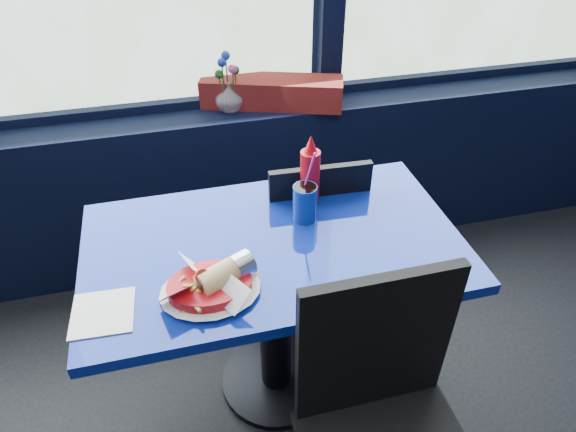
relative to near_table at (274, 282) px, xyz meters
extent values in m
cube|color=black|center=(-0.30, 0.87, -0.17)|extent=(5.00, 0.26, 0.80)
cube|color=black|center=(-0.30, 0.95, 0.24)|extent=(4.80, 0.08, 0.06)
cylinder|color=black|center=(0.00, 0.00, -0.55)|extent=(0.44, 0.44, 0.03)
cylinder|color=black|center=(0.00, 0.00, -0.23)|extent=(0.12, 0.12, 0.68)
cube|color=navy|center=(0.00, 0.00, 0.16)|extent=(1.20, 0.70, 0.04)
cube|color=black|center=(0.17, -0.45, 0.17)|extent=(0.42, 0.03, 0.49)
cube|color=black|center=(0.21, 0.40, -0.15)|extent=(0.41, 0.41, 0.04)
cube|color=black|center=(0.22, 0.21, 0.08)|extent=(0.37, 0.04, 0.43)
cylinder|color=black|center=(0.39, 0.56, -0.37)|extent=(0.02, 0.02, 0.40)
cylinder|color=black|center=(0.37, 0.23, -0.37)|extent=(0.02, 0.02, 0.40)
cylinder|color=black|center=(0.05, 0.57, -0.37)|extent=(0.02, 0.02, 0.40)
cylinder|color=black|center=(0.04, 0.24, -0.37)|extent=(0.02, 0.02, 0.40)
cube|color=maroon|center=(0.19, 0.87, 0.29)|extent=(0.64, 0.35, 0.12)
imported|color=silver|center=(0.00, 0.86, 0.29)|extent=(0.17, 0.17, 0.12)
cylinder|color=#1E5919|center=(-0.02, 0.86, 0.33)|extent=(0.01, 0.01, 0.20)
sphere|color=#1D3AAE|center=(-0.02, 0.86, 0.45)|extent=(0.04, 0.04, 0.04)
cylinder|color=#1E5919|center=(0.02, 0.85, 0.32)|extent=(0.01, 0.01, 0.18)
sphere|color=#EC45A4|center=(0.02, 0.85, 0.42)|extent=(0.04, 0.04, 0.04)
cylinder|color=#1E5919|center=(0.00, 0.88, 0.34)|extent=(0.01, 0.01, 0.23)
sphere|color=#1D3AAE|center=(0.00, 0.88, 0.47)|extent=(0.04, 0.04, 0.04)
cylinder|color=#1E5919|center=(-0.03, 0.88, 0.31)|extent=(0.01, 0.01, 0.15)
sphere|color=#1E5919|center=(-0.03, 0.88, 0.40)|extent=(0.04, 0.04, 0.04)
cylinder|color=#1E5919|center=(0.03, 0.87, 0.31)|extent=(0.01, 0.01, 0.16)
sphere|color=#1E5919|center=(0.03, 0.87, 0.41)|extent=(0.04, 0.04, 0.04)
cylinder|color=#B00B12|center=(-0.22, -0.18, 0.21)|extent=(0.25, 0.25, 0.05)
cylinder|color=white|center=(-0.22, -0.18, 0.19)|extent=(0.24, 0.24, 0.00)
cylinder|color=silver|center=(-0.13, -0.14, 0.24)|extent=(0.09, 0.10, 0.08)
sphere|color=#54311D|center=(-0.23, -0.19, 0.24)|extent=(0.06, 0.06, 0.06)
cylinder|color=red|center=(-0.24, -0.19, 0.26)|extent=(0.05, 0.05, 0.01)
cylinder|color=#B00B12|center=(0.17, 0.19, 0.28)|extent=(0.07, 0.07, 0.19)
cone|color=#B00B12|center=(0.17, 0.19, 0.41)|extent=(0.05, 0.05, 0.06)
cylinder|color=navy|center=(0.13, 0.09, 0.25)|extent=(0.08, 0.08, 0.13)
cylinder|color=black|center=(0.13, 0.09, 0.31)|extent=(0.07, 0.07, 0.01)
cylinder|color=#FF3591|center=(0.14, 0.09, 0.37)|extent=(0.03, 0.06, 0.18)
cube|color=white|center=(-0.52, -0.18, 0.18)|extent=(0.18, 0.18, 0.00)
camera|label=1|loc=(-0.26, -1.22, 1.25)|focal=32.00mm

